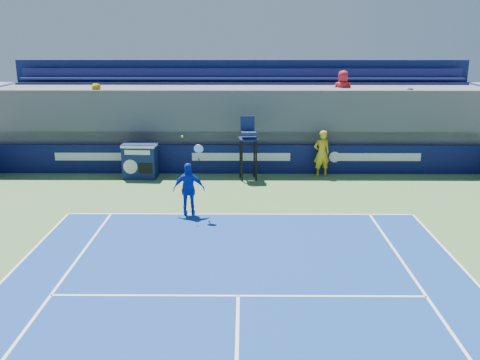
{
  "coord_description": "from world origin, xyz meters",
  "views": [
    {
      "loc": [
        0.12,
        -4.2,
        5.55
      ],
      "look_at": [
        0.0,
        11.5,
        1.25
      ],
      "focal_mm": 40.0,
      "sensor_mm": 36.0,
      "label": 1
    }
  ],
  "objects_px": {
    "match_clock": "(140,160)",
    "tennis_player": "(189,189)",
    "ball_person": "(322,153)",
    "umpire_chair": "(248,141)"
  },
  "relations": [
    {
      "from": "match_clock",
      "to": "tennis_player",
      "type": "relative_size",
      "value": 0.54
    },
    {
      "from": "ball_person",
      "to": "umpire_chair",
      "type": "distance_m",
      "value": 3.04
    },
    {
      "from": "ball_person",
      "to": "match_clock",
      "type": "height_order",
      "value": "ball_person"
    },
    {
      "from": "match_clock",
      "to": "umpire_chair",
      "type": "relative_size",
      "value": 0.56
    },
    {
      "from": "ball_person",
      "to": "tennis_player",
      "type": "distance_m",
      "value": 6.83
    },
    {
      "from": "tennis_player",
      "to": "umpire_chair",
      "type": "bearing_deg",
      "value": 66.56
    },
    {
      "from": "ball_person",
      "to": "match_clock",
      "type": "distance_m",
      "value": 7.23
    },
    {
      "from": "ball_person",
      "to": "umpire_chair",
      "type": "height_order",
      "value": "umpire_chair"
    },
    {
      "from": "match_clock",
      "to": "tennis_player",
      "type": "height_order",
      "value": "tennis_player"
    },
    {
      "from": "match_clock",
      "to": "tennis_player",
      "type": "bearing_deg",
      "value": -61.89
    }
  ]
}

